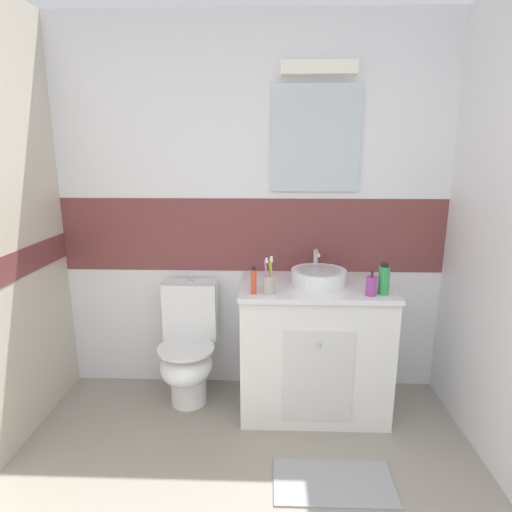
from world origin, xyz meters
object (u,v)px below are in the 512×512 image
at_px(mouthwash_bottle, 384,280).
at_px(sink_basin, 319,276).
at_px(toilet, 188,348).
at_px(soap_dispenser, 371,286).
at_px(toothpaste_tube_upright, 254,281).
at_px(toothbrush_cup, 269,283).

bearing_deg(mouthwash_bottle, sink_basin, 154.08).
bearing_deg(mouthwash_bottle, toilet, 168.95).
bearing_deg(toilet, soap_dispenser, -12.92).
relative_size(toilet, soap_dispenser, 5.41).
height_order(sink_basin, toothpaste_tube_upright, sink_basin).
relative_size(toothpaste_tube_upright, mouthwash_bottle, 0.87).
bearing_deg(toothbrush_cup, toothpaste_tube_upright, -176.10).
distance_m(sink_basin, toothpaste_tube_upright, 0.44).
bearing_deg(toothbrush_cup, sink_basin, 30.75).
xyz_separation_m(toothbrush_cup, soap_dispenser, (0.58, -0.01, -0.01)).
distance_m(sink_basin, soap_dispenser, 0.34).
relative_size(sink_basin, toilet, 0.47).
relative_size(toothbrush_cup, mouthwash_bottle, 1.20).
relative_size(toilet, toothbrush_cup, 3.66).
bearing_deg(toilet, toothbrush_cup, -24.45).
distance_m(toilet, mouthwash_bottle, 1.34).
distance_m(toothpaste_tube_upright, mouthwash_bottle, 0.75).
height_order(toilet, toothbrush_cup, toothbrush_cup).
xyz_separation_m(soap_dispenser, toothpaste_tube_upright, (-0.67, 0.01, 0.02)).
xyz_separation_m(soap_dispenser, mouthwash_bottle, (0.08, 0.02, 0.03)).
height_order(sink_basin, toilet, sink_basin).
bearing_deg(soap_dispenser, toothpaste_tube_upright, 179.39).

